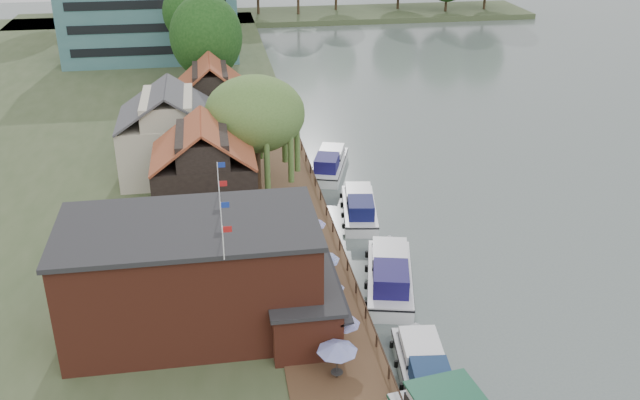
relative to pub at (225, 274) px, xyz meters
name	(u,v)px	position (x,y,z in m)	size (l,w,h in m)	color
ground	(435,308)	(14.00, 1.00, -4.65)	(260.00, 260.00, 0.00)	#556260
land_bank	(61,145)	(-16.00, 36.00, -4.15)	(50.00, 140.00, 1.00)	#384728
quay_deck	(299,235)	(6.00, 11.00, -3.60)	(6.00, 50.00, 0.10)	#47301E
quay_rail	(332,224)	(8.70, 11.50, -3.15)	(0.20, 49.00, 1.00)	black
pub	(225,274)	(0.00, 0.00, 0.00)	(20.00, 11.00, 7.30)	maroon
hotel_block	(150,17)	(-8.00, 71.00, 2.50)	(25.40, 12.40, 12.30)	#38666B
cottage_a	(204,171)	(-1.00, 15.00, 0.60)	(8.60, 7.60, 8.50)	black
cottage_b	(170,132)	(-4.00, 25.00, 0.60)	(9.60, 8.60, 8.50)	beige
cottage_c	(212,100)	(0.00, 34.00, 0.60)	(7.60, 7.60, 8.50)	black
willow	(256,136)	(3.50, 20.00, 1.56)	(8.60, 8.60, 10.43)	#476B2D
umbrella_0	(337,360)	(5.84, -6.42, -2.36)	(2.32, 2.32, 2.38)	#1C289C
umbrella_1	(343,333)	(6.66, -3.94, -2.36)	(2.01, 2.01, 2.38)	navy
umbrella_2	(325,297)	(6.26, -0.02, -2.36)	(2.46, 2.46, 2.38)	navy
umbrella_3	(322,268)	(6.64, 3.64, -2.36)	(2.42, 2.42, 2.38)	#1B3296
umbrella_4	(308,251)	(6.02, 6.10, -2.36)	(2.16, 2.16, 2.38)	navy
umbrella_5	(313,232)	(6.81, 8.95, -2.36)	(1.99, 1.99, 2.38)	#231C9B
cruiser_0	(425,368)	(10.99, -6.47, -3.49)	(3.11, 9.63, 2.32)	white
cruiser_1	(390,271)	(11.59, 4.12, -3.34)	(3.46, 10.68, 2.62)	silver
cruiser_2	(360,204)	(11.82, 15.53, -3.50)	(3.09, 9.55, 2.30)	silver
cruiser_3	(329,161)	(10.94, 25.56, -3.49)	(3.11, 9.63, 2.32)	white
bank_tree_0	(207,57)	(-0.11, 42.15, 3.22)	(8.04, 8.04, 13.75)	#143811
bank_tree_1	(189,38)	(-2.18, 52.76, 3.04)	(6.12, 6.12, 13.39)	#143811
bank_tree_2	(193,26)	(-1.72, 60.47, 3.03)	(6.01, 6.01, 13.36)	#143811
bank_tree_3	(193,8)	(-1.79, 80.65, 1.95)	(7.00, 7.00, 11.21)	#143811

